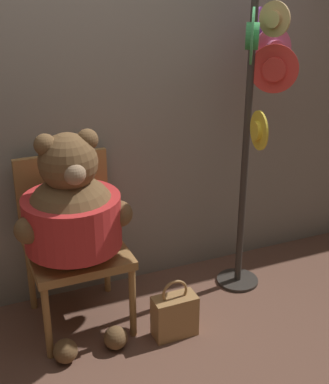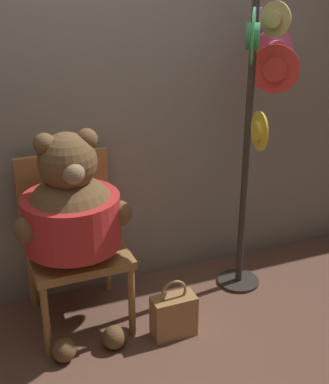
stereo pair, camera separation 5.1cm
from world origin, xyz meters
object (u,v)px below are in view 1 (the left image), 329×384
chair (72,235)px  hat_display_rack (257,102)px  teddy_bear (72,216)px  handbag_on_ground (175,315)px

chair → hat_display_rack: hat_display_rack is taller
chair → hat_display_rack: size_ratio=0.54×
teddy_bear → handbag_on_ground: bearing=-26.6°
teddy_bear → hat_display_rack: hat_display_rack is taller
chair → hat_display_rack: (1.12, -0.12, 0.71)m
chair → teddy_bear: 0.28m
hat_display_rack → handbag_on_ground: size_ratio=4.94×
chair → handbag_on_ground: (0.47, -0.43, -0.41)m
teddy_bear → chair: bearing=80.6°
teddy_bear → hat_display_rack: (1.15, 0.06, 0.50)m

